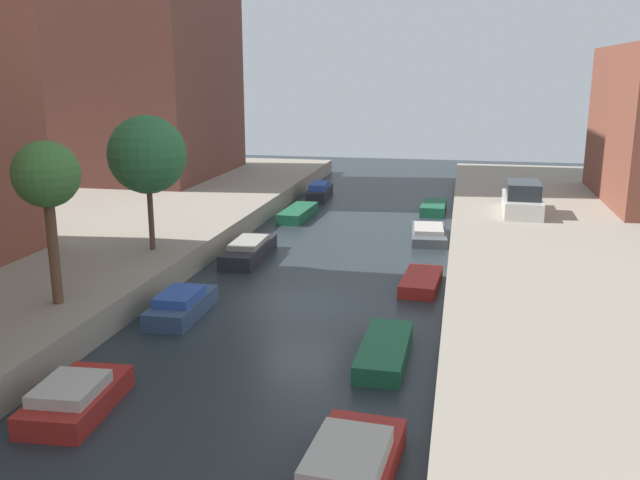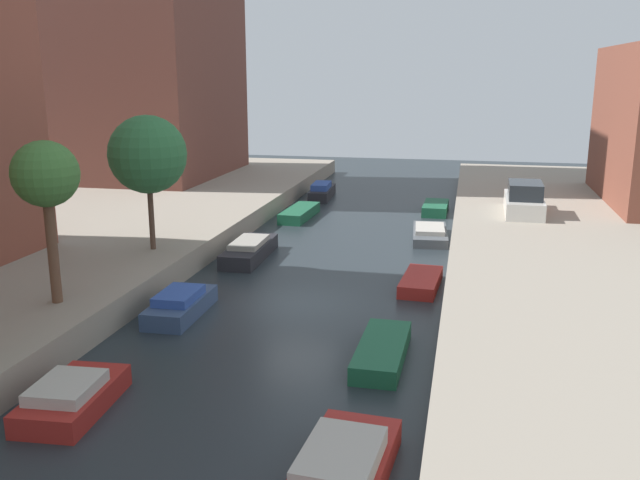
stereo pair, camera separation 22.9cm
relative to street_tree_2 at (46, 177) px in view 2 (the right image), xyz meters
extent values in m
plane|color=#232B30|center=(6.68, 4.19, -4.91)|extent=(84.00, 84.00, 0.00)
cylinder|color=brown|center=(0.00, 0.00, -2.25)|extent=(0.32, 0.32, 3.31)
sphere|color=#3D6F32|center=(0.00, 0.00, 0.10)|extent=(1.99, 1.99, 1.99)
cylinder|color=brown|center=(0.00, 6.67, -2.54)|extent=(0.22, 0.22, 2.74)
sphere|color=#2D693A|center=(0.00, 6.67, -0.10)|extent=(3.06, 3.06, 3.06)
cube|color=beige|center=(15.08, 17.30, -3.49)|extent=(1.90, 4.64, 0.83)
cube|color=#1E2328|center=(15.08, 16.95, -2.68)|extent=(1.65, 2.56, 0.79)
cube|color=maroon|center=(3.23, -4.47, -4.63)|extent=(1.82, 3.20, 0.56)
cube|color=#B2ADA3|center=(3.23, -4.70, -4.21)|extent=(1.48, 1.79, 0.29)
cube|color=#33476B|center=(3.07, 2.25, -4.62)|extent=(1.46, 3.48, 0.58)
cube|color=#2D4C9E|center=(3.07, 2.14, -4.18)|extent=(1.22, 1.92, 0.29)
cube|color=#232328|center=(3.10, 9.56, -4.59)|extent=(1.52, 4.47, 0.63)
cube|color=gray|center=(3.10, 9.52, -4.17)|extent=(1.27, 2.47, 0.22)
cube|color=#195638|center=(3.19, 18.26, -4.62)|extent=(1.44, 4.24, 0.57)
cube|color=#232328|center=(3.11, 24.62, -4.58)|extent=(1.46, 4.21, 0.66)
cube|color=#2D4C9E|center=(3.11, 24.33, -4.07)|extent=(1.16, 2.34, 0.37)
cube|color=maroon|center=(10.12, -6.16, -4.63)|extent=(1.97, 4.01, 0.56)
cube|color=#B2ADA3|center=(10.12, -6.35, -4.16)|extent=(1.58, 2.24, 0.38)
cube|color=#195638|center=(10.12, 0.05, -4.65)|extent=(1.33, 3.77, 0.52)
cube|color=maroon|center=(10.73, 6.95, -4.67)|extent=(1.52, 3.26, 0.48)
cube|color=#4C5156|center=(10.59, 14.88, -4.69)|extent=(1.93, 4.28, 0.44)
cube|color=#B2ADA3|center=(10.59, 14.72, -4.36)|extent=(1.54, 2.39, 0.21)
cube|color=#195638|center=(10.54, 21.33, -4.62)|extent=(1.41, 3.31, 0.57)
camera|label=1|loc=(12.00, -17.88, 3.03)|focal=38.22mm
camera|label=2|loc=(12.23, -17.83, 3.03)|focal=38.22mm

